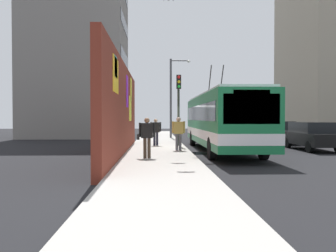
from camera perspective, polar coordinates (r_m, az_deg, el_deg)
The scene contains 15 objects.
ground_plane at distance 20.68m, azimuth 2.83°, elevation -3.73°, with size 80.00×80.00×0.00m, color black.
sidewalk_slab at distance 20.60m, azimuth -1.61°, elevation -3.53°, with size 48.00×3.20×0.15m, color #ADA8A0.
graffiti_wall at distance 17.15m, azimuth -7.39°, elevation 2.58°, with size 15.09×0.32×4.38m.
building_far_left at distance 36.11m, azimuth -14.39°, elevation 15.24°, with size 8.85×8.96×21.07m.
building_far_right at distance 42.20m, azimuth 25.10°, elevation 13.09°, with size 11.76×8.57×21.05m.
city_bus at distance 19.29m, azimuth 8.57°, elevation 1.04°, with size 12.17×2.54×4.87m.
parked_car_black at distance 21.38m, azimuth 22.14°, elevation -1.42°, with size 4.57×1.74×1.58m.
parked_car_dark_gray at distance 26.30m, azimuth 17.40°, elevation -0.89°, with size 4.49×1.74×1.58m.
parked_car_white at distance 32.43m, azimuth 13.62°, elevation -0.47°, with size 4.12×1.88×1.58m.
pedestrian_midblock at distance 21.23m, azimuth -1.99°, elevation -0.64°, with size 0.22×0.66×1.62m.
pedestrian_near_wall at distance 14.68m, azimuth -3.46°, elevation -1.35°, with size 0.22×0.75×1.67m.
pedestrian_at_curb at distance 18.15m, azimuth 1.71°, elevation -0.77°, with size 0.23×0.68×1.70m.
traffic_light at distance 21.39m, azimuth 1.73°, elevation 4.56°, with size 0.49×0.28×4.28m.
street_lamp at distance 30.00m, azimuth 0.82°, elevation 5.44°, with size 0.44×1.74×6.67m.
curbside_puddle at distance 18.19m, azimuth 5.42°, elevation -4.41°, with size 1.54×1.54×0.00m, color black.
Camera 1 is at (-20.53, 1.75, 1.81)m, focal length 37.71 mm.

